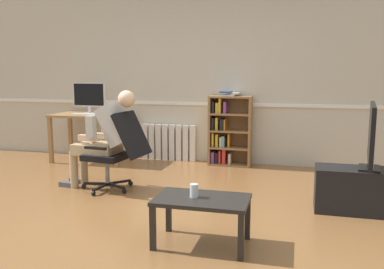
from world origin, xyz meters
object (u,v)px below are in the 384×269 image
at_px(bookshelf, 227,131).
at_px(drinking_glass, 194,191).
at_px(office_chair, 118,148).
at_px(coffee_table, 202,204).
at_px(computer_desk, 91,121).
at_px(computer_mouse, 106,114).
at_px(imac_monitor, 89,96).
at_px(tv_stand, 368,191).
at_px(radiator, 169,142).
at_px(keyboard, 85,114).
at_px(tv_screen, 372,135).
at_px(person_seated, 105,137).

relative_size(bookshelf, drinking_glass, 10.13).
distance_m(office_chair, coffee_table, 1.85).
distance_m(computer_desk, computer_mouse, 0.36).
distance_m(computer_desk, imac_monitor, 0.41).
bearing_deg(drinking_glass, tv_stand, 38.16).
bearing_deg(office_chair, drinking_glass, 51.62).
bearing_deg(radiator, computer_mouse, -148.79).
bearing_deg(keyboard, computer_mouse, 3.33).
xyz_separation_m(computer_desk, keyboard, (-0.02, -0.14, 0.12)).
bearing_deg(drinking_glass, computer_desk, 131.23).
xyz_separation_m(office_chair, drinking_glass, (1.26, -1.28, -0.06)).
distance_m(keyboard, coffee_table, 3.58).
bearing_deg(tv_screen, coffee_table, 137.10).
distance_m(radiator, coffee_table, 3.35).
xyz_separation_m(imac_monitor, keyboard, (0.04, -0.22, -0.28)).
bearing_deg(computer_mouse, drinking_glass, -51.57).
height_order(radiator, coffee_table, radiator).
height_order(computer_desk, radiator, computer_desk).
relative_size(person_seated, drinking_glass, 10.81).
distance_m(bookshelf, person_seated, 2.08).
relative_size(imac_monitor, coffee_table, 0.73).
height_order(radiator, office_chair, office_chair).
height_order(imac_monitor, coffee_table, imac_monitor).
bearing_deg(tv_stand, drinking_glass, -141.84).
bearing_deg(imac_monitor, computer_desk, -50.38).
distance_m(keyboard, radiator, 1.38).
relative_size(radiator, tv_stand, 0.86).
xyz_separation_m(radiator, coffee_table, (1.28, -3.10, 0.06)).
height_order(tv_stand, drinking_glass, drinking_glass).
bearing_deg(imac_monitor, drinking_glass, -48.81).
bearing_deg(computer_mouse, office_chair, -58.76).
height_order(radiator, drinking_glass, radiator).
distance_m(coffee_table, drinking_glass, 0.13).
bearing_deg(imac_monitor, tv_screen, -21.97).
xyz_separation_m(imac_monitor, office_chair, (1.17, -1.50, -0.52)).
relative_size(keyboard, tv_screen, 0.45).
bearing_deg(imac_monitor, person_seated, -56.09).
height_order(imac_monitor, office_chair, imac_monitor).
height_order(computer_desk, keyboard, keyboard).
height_order(coffee_table, drinking_glass, drinking_glass).
height_order(imac_monitor, drinking_glass, imac_monitor).
bearing_deg(drinking_glass, keyboard, 133.03).
relative_size(bookshelf, coffee_table, 1.47).
bearing_deg(computer_mouse, radiator, 31.21).
distance_m(radiator, office_chair, 1.83).
bearing_deg(tv_stand, coffee_table, -140.63).
bearing_deg(keyboard, coffee_table, -46.19).
relative_size(radiator, coffee_table, 1.16).
relative_size(computer_mouse, tv_screen, 0.10).
xyz_separation_m(office_chair, person_seated, (-0.18, 0.02, 0.13)).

